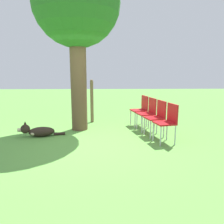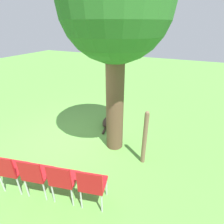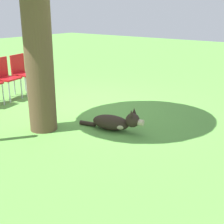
{
  "view_description": "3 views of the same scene",
  "coord_description": "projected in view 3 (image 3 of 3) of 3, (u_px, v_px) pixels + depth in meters",
  "views": [
    {
      "loc": [
        0.44,
        -5.03,
        1.65
      ],
      "look_at": [
        0.61,
        0.73,
        0.56
      ],
      "focal_mm": 35.0,
      "sensor_mm": 36.0,
      "label": 1
    },
    {
      "loc": [
        3.31,
        2.65,
        3.03
      ],
      "look_at": [
        -0.38,
        0.94,
        0.98
      ],
      "focal_mm": 28.0,
      "sensor_mm": 36.0,
      "label": 2
    },
    {
      "loc": [
        -4.17,
        4.21,
        1.91
      ],
      "look_at": [
        -1.28,
        0.47,
        0.34
      ],
      "focal_mm": 50.0,
      "sensor_mm": 36.0,
      "label": 3
    }
  ],
  "objects": [
    {
      "name": "ground_plane",
      "position": [
        75.0,
        110.0,
        6.18
      ],
      "size": [
        30.0,
        30.0,
        0.0
      ],
      "primitive_type": "plane",
      "color": "#56933D"
    },
    {
      "name": "dog",
      "position": [
        116.0,
        122.0,
        5.11
      ],
      "size": [
        1.14,
        0.43,
        0.41
      ],
      "rotation": [
        0.0,
        0.0,
        3.36
      ],
      "color": "#2D231C",
      "rests_on": "ground_plane"
    },
    {
      "name": "red_chair_0",
      "position": [
        22.0,
        71.0,
        7.23
      ],
      "size": [
        0.51,
        0.52,
        0.91
      ],
      "rotation": [
        0.0,
        0.0,
        3.37
      ],
      "color": "#B21419",
      "rests_on": "ground_plane"
    },
    {
      "name": "red_chair_1",
      "position": [
        5.0,
        75.0,
        6.76
      ],
      "size": [
        0.51,
        0.52,
        0.91
      ],
      "rotation": [
        0.0,
        0.0,
        3.37
      ],
      "color": "#B21419",
      "rests_on": "ground_plane"
    }
  ]
}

